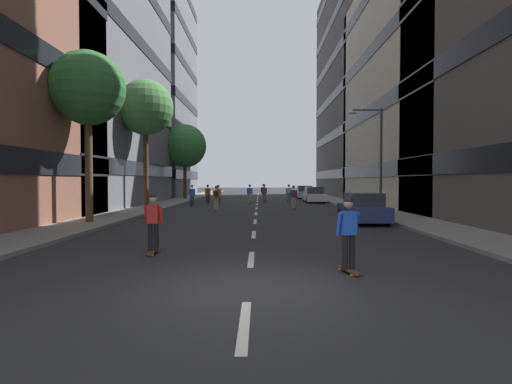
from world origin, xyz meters
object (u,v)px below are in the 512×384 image
Objects in this scene: skater_2 at (294,196)px; skater_4 at (153,220)px; streetlamp_right at (375,149)px; skater_0 at (192,194)px; parked_car_far at (363,209)px; street_tree_near at (88,89)px; skater_10 at (263,192)px; street_tree_mid at (185,146)px; skater_8 at (208,193)px; skater_7 at (216,196)px; skater_1 at (250,193)px; skater_6 at (289,193)px; skater_5 at (264,192)px; parked_car_near at (304,193)px; street_tree_far at (145,108)px; skater_3 at (218,194)px; skater_9 at (348,231)px; parked_car_mid at (314,195)px.

skater_2 is 19.09m from skater_4.
skater_0 is (-12.95, 8.79, -3.15)m from streetlamp_right.
skater_4 is at bearing -133.72° from parked_car_far.
skater_10 is at bearing 68.59° from street_tree_near.
street_tree_mid reaches higher than skater_0.
skater_7 is at bearing -77.98° from skater_8.
skater_6 is (3.63, -0.58, 0.03)m from skater_1.
skater_1 and skater_5 have the same top height.
skater_7 and skater_10 have the same top height.
street_tree_far is at bearing -127.13° from parked_car_near.
skater_6 is (-2.57, 16.58, 0.32)m from parked_car_far.
skater_6 is at bearing 57.86° from street_tree_near.
parked_car_near is 0.53× the size of street_tree_mid.
skater_2 is (10.88, -14.86, -4.95)m from street_tree_mid.
street_tree_near is 20.38m from skater_1.
skater_0 and skater_3 have the same top height.
parked_car_far is at bearing -75.49° from skater_5.
skater_3 and skater_9 have the same top height.
street_tree_mid is at bearing 103.53° from skater_0.
parked_car_near is 23.53m from street_tree_far.
parked_car_far is at bearing -77.08° from skater_10.
street_tree_near is (-13.61, -19.35, 5.88)m from parked_car_mid.
street_tree_near is 22.17m from skater_5.
skater_5 is (8.80, 19.58, -5.56)m from street_tree_near.
street_tree_mid is 1.27× the size of streetlamp_right.
parked_car_mid is 15.75m from street_tree_mid.
parked_car_mid is at bearing 54.88° from street_tree_near.
skater_7 and skater_9 have the same top height.
street_tree_mid is 4.63× the size of skater_1.
skater_7 reaches higher than parked_car_far.
skater_2 is at bearing -41.07° from skater_8.
skater_2 is at bearing -53.81° from street_tree_mid.
parked_car_mid is at bearing -30.82° from skater_10.
parked_car_near is 20.33m from skater_7.
streetlamp_right reaches higher than skater_10.
street_tree_far is (0.00, 9.87, 0.86)m from street_tree_near.
street_tree_near is at bearing -114.19° from skater_5.
street_tree_near is at bearing -136.24° from skater_2.
skater_4 is at bearing -83.34° from skater_0.
street_tree_mid reaches higher than skater_1.
street_tree_near is 4.65× the size of skater_0.
skater_5 is (1.39, 1.44, 0.03)m from skater_1.
skater_0 is at bearing 79.81° from street_tree_near.
skater_1 is at bearing 20.72° from skater_8.
skater_10 is at bearing 83.31° from skater_4.
street_tree_mid reaches higher than skater_7.
skater_6 is 1.00× the size of skater_8.
skater_9 is (10.39, -10.21, -5.59)m from street_tree_near.
skater_5 is at bearing 29.05° from skater_8.
street_tree_near reaches higher than skater_4.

